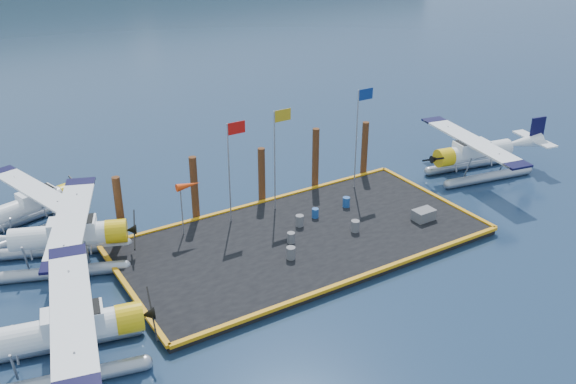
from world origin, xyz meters
name	(u,v)px	position (x,y,z in m)	size (l,w,h in m)	color
ground	(302,243)	(0.00, 0.00, 0.00)	(4000.00, 4000.00, 0.00)	navy
dock	(302,240)	(0.00, 0.00, 0.20)	(20.00, 10.00, 0.40)	black
dock_bumpers	(302,235)	(0.00, 0.00, 0.49)	(20.25, 10.25, 0.18)	orange
seaplane_a	(64,335)	(-13.82, -3.51, 1.63)	(9.70, 10.53, 3.73)	#9CA0AB
seaplane_b	(66,239)	(-11.71, 4.51, 1.60)	(9.59, 10.15, 3.67)	#9CA0AB
seaplane_c	(32,207)	(-12.32, 9.71, 1.39)	(8.36, 8.99, 3.20)	#9CA0AB
seaplane_d	(475,155)	(15.14, 1.61, 1.57)	(9.31, 10.19, 3.60)	#9CA0AB
drum_0	(291,238)	(-0.87, -0.21, 0.70)	(0.43, 0.43, 0.61)	#5A595E
drum_1	(355,226)	(2.89, -1.04, 0.73)	(0.47, 0.47, 0.67)	#5A595E
drum_2	(315,213)	(1.93, 1.57, 0.68)	(0.40, 0.40, 0.57)	navy
drum_3	(291,253)	(-1.77, -1.64, 0.74)	(0.48, 0.48, 0.67)	#5A595E
drum_4	(346,202)	(4.33, 1.75, 0.71)	(0.44, 0.44, 0.62)	navy
drum_5	(300,221)	(0.58, 1.17, 0.73)	(0.47, 0.47, 0.66)	#5A595E
crate	(424,215)	(7.19, -2.02, 0.72)	(1.27, 0.84, 0.63)	#5A595E
flagpole_red	(232,157)	(-2.29, 3.80, 4.40)	(1.14, 0.08, 6.00)	#9B9BA3
flagpole_yellow	(278,145)	(0.70, 3.80, 4.51)	(1.14, 0.08, 6.20)	#9B9BA3
flagpole_blue	(360,124)	(6.70, 3.80, 4.69)	(1.14, 0.08, 6.50)	#9B9BA3
windsock	(188,187)	(-5.03, 3.80, 3.23)	(1.40, 0.44, 3.12)	#9B9BA3
piling_0	(120,210)	(-8.50, 5.40, 2.00)	(0.44, 0.44, 4.00)	#462814
piling_1	(195,190)	(-4.00, 5.40, 2.10)	(0.44, 0.44, 4.20)	#462814
piling_2	(262,177)	(0.50, 5.40, 1.90)	(0.44, 0.44, 3.80)	#462814
piling_3	(315,160)	(4.50, 5.40, 2.15)	(0.44, 0.44, 4.30)	#462814
piling_4	(364,150)	(8.50, 5.40, 2.00)	(0.44, 0.44, 4.00)	#462814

